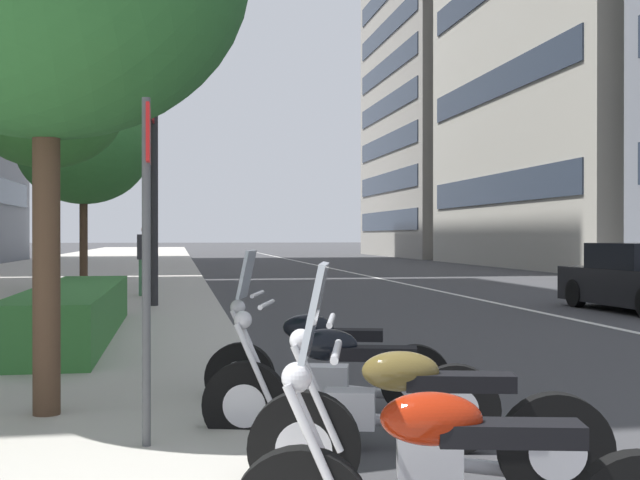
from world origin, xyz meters
TOP-DOWN VIEW (x-y plane):
  - sidewalk_right_plaza at (30.00, 11.59)m, footprint 160.00×9.98m
  - lane_centre_stripe at (35.00, 0.00)m, footprint 110.00×0.16m
  - motorcycle_nearest_camera at (1.61, 6.04)m, footprint 0.70×2.14m
  - motorcycle_mid_row at (3.00, 6.25)m, footprint 0.80×2.19m
  - motorcycle_by_sign_pole at (4.29, 6.21)m, footprint 0.79×2.18m
  - parking_sign_by_curb at (2.75, 7.70)m, footprint 0.32×0.06m
  - street_lamp_with_banners at (14.93, 7.63)m, footprint 1.26×2.39m
  - clipped_hedge_bed at (9.46, 8.95)m, footprint 6.77×1.10m
  - street_tree_far_plaza at (13.36, 9.91)m, footprint 2.95×2.95m
  - street_tree_by_lamp_post at (21.00, 10.02)m, footprint 3.62×3.62m
  - pedestrian_on_plaza at (17.99, 8.24)m, footprint 0.32×0.43m
  - office_tower_near_left at (61.81, -18.41)m, footprint 19.52×19.75m

SIDE VIEW (x-z plane):
  - lane_centre_stripe at x=35.00m, z-range 0.00..0.01m
  - sidewalk_right_plaza at x=30.00m, z-range 0.00..0.15m
  - motorcycle_mid_row at x=3.00m, z-range -0.13..0.97m
  - motorcycle_nearest_camera at x=1.61m, z-range -0.13..0.99m
  - motorcycle_by_sign_pole at x=4.29m, z-range -0.30..1.18m
  - clipped_hedge_bed at x=9.46m, z-range 0.15..0.87m
  - pedestrian_on_plaza at x=17.99m, z-range 0.16..1.89m
  - parking_sign_by_curb at x=2.75m, z-range 0.40..2.81m
  - street_tree_by_lamp_post at x=21.00m, z-range 1.30..6.70m
  - street_tree_far_plaza at x=13.36m, z-range 1.49..6.71m
  - street_lamp_with_banners at x=14.93m, z-range 0.95..8.63m
  - office_tower_near_left at x=61.81m, z-range 0.00..34.60m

